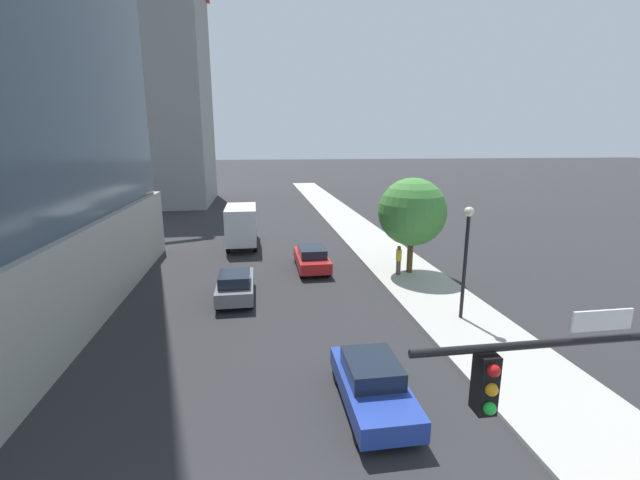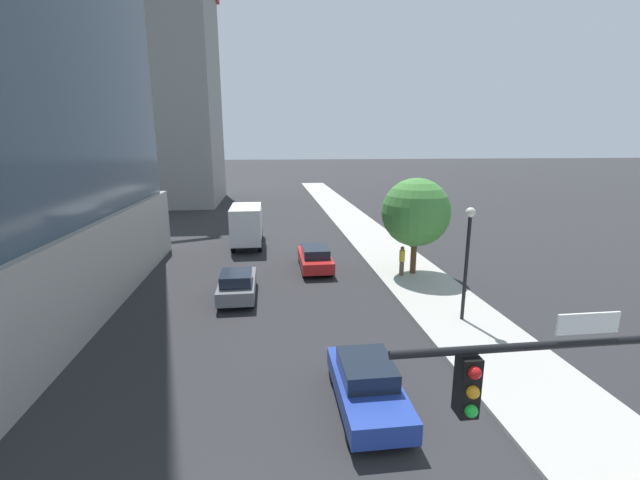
# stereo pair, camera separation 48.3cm
# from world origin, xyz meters

# --- Properties ---
(sidewalk) EXTENTS (4.29, 120.00, 0.15)m
(sidewalk) POSITION_xyz_m (7.97, 20.00, 0.07)
(sidewalk) COLOR #B2AFA8
(sidewalk) RESTS_ON ground
(construction_building) EXTENTS (17.17, 18.60, 39.79)m
(construction_building) POSITION_xyz_m (-13.79, 56.35, 16.59)
(construction_building) COLOR gray
(construction_building) RESTS_ON ground
(traffic_light_pole) EXTENTS (5.22, 0.48, 5.51)m
(traffic_light_pole) POSITION_xyz_m (4.46, 2.70, 3.80)
(traffic_light_pole) COLOR black
(traffic_light_pole) RESTS_ON sidewalk
(street_lamp) EXTENTS (0.44, 0.44, 5.19)m
(street_lamp) POSITION_xyz_m (8.00, 13.94, 3.60)
(street_lamp) COLOR black
(street_lamp) RESTS_ON sidewalk
(street_tree) EXTENTS (4.13, 4.13, 5.89)m
(street_tree) POSITION_xyz_m (8.09, 20.94, 3.96)
(street_tree) COLOR brown
(street_tree) RESTS_ON sidewalk
(car_red) EXTENTS (1.93, 4.76, 1.54)m
(car_red) POSITION_xyz_m (2.18, 22.91, 0.78)
(car_red) COLOR red
(car_red) RESTS_ON ground
(car_gray) EXTENTS (1.85, 4.44, 1.58)m
(car_gray) POSITION_xyz_m (-2.47, 18.26, 0.78)
(car_gray) COLOR slate
(car_gray) RESTS_ON ground
(car_blue) EXTENTS (1.89, 4.46, 1.52)m
(car_blue) POSITION_xyz_m (2.18, 8.28, 0.76)
(car_blue) COLOR #233D9E
(car_blue) RESTS_ON ground
(box_truck) EXTENTS (2.29, 6.70, 3.29)m
(box_truck) POSITION_xyz_m (-2.47, 29.91, 1.81)
(box_truck) COLOR silver
(box_truck) RESTS_ON ground
(pedestrian_yellow_shirt) EXTENTS (0.34, 0.34, 1.81)m
(pedestrian_yellow_shirt) POSITION_xyz_m (7.25, 20.59, 1.08)
(pedestrian_yellow_shirt) COLOR brown
(pedestrian_yellow_shirt) RESTS_ON sidewalk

